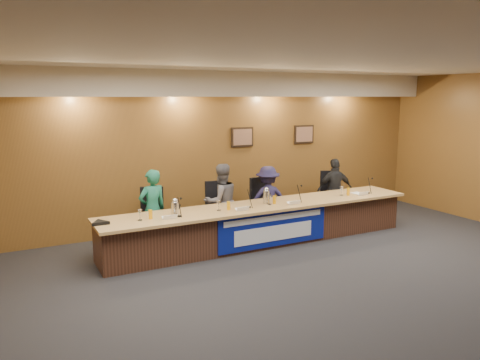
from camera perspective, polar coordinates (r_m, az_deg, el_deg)
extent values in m
plane|color=black|center=(7.02, 12.84, -12.82)|extent=(10.00, 10.00, 0.00)
cube|color=silver|center=(6.49, 13.98, 14.21)|extent=(10.00, 8.00, 0.04)
cube|color=brown|center=(9.91, -1.87, 3.74)|extent=(10.00, 0.04, 3.20)
cube|color=beige|center=(9.62, -1.26, 11.60)|extent=(10.00, 0.50, 0.50)
cube|color=#3E2317|center=(8.76, 2.73, -5.48)|extent=(6.00, 0.80, 0.70)
cube|color=tan|center=(8.62, 2.92, -3.15)|extent=(6.10, 0.95, 0.05)
cube|color=navy|center=(8.41, 4.16, -5.95)|extent=(2.20, 0.02, 0.65)
cube|color=silver|center=(8.34, 4.22, -4.65)|extent=(2.00, 0.01, 0.10)
cube|color=silver|center=(8.42, 4.20, -6.49)|extent=(1.60, 0.01, 0.28)
cube|color=black|center=(10.04, 0.27, 5.26)|extent=(0.52, 0.04, 0.42)
cube|color=black|center=(10.87, 7.79, 5.55)|extent=(0.52, 0.04, 0.42)
imported|color=#185F48|center=(8.49, -10.62, -3.55)|extent=(0.59, 0.45, 1.45)
imported|color=#555359|center=(8.96, -2.32, -2.62)|extent=(0.73, 0.58, 1.46)
imported|color=#1B183A|center=(9.44, 3.38, -2.33)|extent=(0.95, 0.67, 1.34)
imported|color=black|center=(10.40, 11.48, -1.22)|extent=(0.87, 0.53, 1.39)
cube|color=black|center=(8.64, -10.76, -4.97)|extent=(0.63, 0.63, 0.08)
cube|color=black|center=(9.10, -2.57, -4.02)|extent=(0.54, 0.54, 0.08)
cube|color=black|center=(9.57, 3.06, -3.32)|extent=(0.55, 0.55, 0.08)
cube|color=black|center=(10.52, 11.10, -2.26)|extent=(0.63, 0.63, 0.08)
cube|color=white|center=(7.65, -8.50, -4.44)|extent=(0.24, 0.08, 0.10)
cylinder|color=black|center=(7.80, -7.44, -4.39)|extent=(0.07, 0.07, 0.02)
cylinder|color=#EB9E0B|center=(7.72, -10.85, -4.14)|extent=(0.06, 0.06, 0.15)
cylinder|color=silver|center=(7.66, -12.10, -4.20)|extent=(0.08, 0.08, 0.18)
cube|color=white|center=(8.11, 0.37, -3.48)|extent=(0.24, 0.08, 0.10)
cylinder|color=black|center=(8.36, 1.09, -3.31)|extent=(0.07, 0.07, 0.02)
cylinder|color=#EB9E0B|center=(8.18, -1.41, -3.15)|extent=(0.06, 0.06, 0.15)
cylinder|color=silver|center=(8.14, -2.61, -3.12)|extent=(0.08, 0.08, 0.18)
cube|color=white|center=(8.65, 6.68, -2.69)|extent=(0.24, 0.08, 0.10)
cylinder|color=black|center=(8.86, 7.08, -2.62)|extent=(0.07, 0.07, 0.02)
cylinder|color=#EB9E0B|center=(8.67, 4.21, -2.42)|extent=(0.06, 0.06, 0.15)
cylinder|color=silver|center=(8.58, 3.62, -2.43)|extent=(0.08, 0.08, 0.18)
cube|color=white|center=(9.68, 14.82, -1.57)|extent=(0.24, 0.08, 0.10)
cylinder|color=black|center=(9.92, 15.34, -1.53)|extent=(0.07, 0.07, 0.02)
cylinder|color=#EB9E0B|center=(9.62, 13.06, -1.39)|extent=(0.06, 0.06, 0.15)
cylinder|color=silver|center=(9.58, 12.26, -1.32)|extent=(0.08, 0.08, 0.18)
cylinder|color=silver|center=(7.88, -7.94, -3.48)|extent=(0.13, 0.13, 0.22)
cylinder|color=silver|center=(8.67, 3.20, -2.08)|extent=(0.12, 0.12, 0.24)
cylinder|color=black|center=(7.60, -16.70, -5.01)|extent=(0.32, 0.32, 0.05)
cube|color=white|center=(9.85, 14.30, -1.60)|extent=(0.26, 0.33, 0.01)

